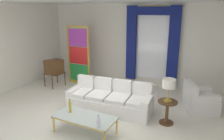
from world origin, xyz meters
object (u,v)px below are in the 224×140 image
bottle_crystal_tall (70,107)px  armchair_white (198,101)px  coffee_table (85,118)px  round_side_table (167,110)px  peacock_figurine (83,82)px  couch_white_long (111,99)px  bottle_blue_decanter (98,122)px  table_lamp_brass (169,84)px  vintage_tv (54,67)px  stained_glass_divider (78,57)px

bottle_crystal_tall → armchair_white: 3.56m
coffee_table → round_side_table: bearing=39.0°
bottle_crystal_tall → peacock_figurine: 2.75m
couch_white_long → bottle_crystal_tall: (-0.39, -1.34, 0.25)m
couch_white_long → coffee_table: bearing=-88.6°
bottle_blue_decanter → coffee_table: bearing=153.7°
armchair_white → table_lamp_brass: (-0.62, -1.14, 0.74)m
bottle_blue_decanter → armchair_white: size_ratio=0.28×
couch_white_long → table_lamp_brass: 1.77m
vintage_tv → stained_glass_divider: 0.98m
peacock_figurine → table_lamp_brass: table_lamp_brass is taller
armchair_white → stained_glass_divider: (-4.34, 0.41, 0.77)m
coffee_table → round_side_table: 2.03m
couch_white_long → table_lamp_brass: table_lamp_brass is taller
couch_white_long → stained_glass_divider: stained_glass_divider is taller
vintage_tv → peacock_figurine: vintage_tv is taller
couch_white_long → bottle_blue_decanter: (0.54, -1.62, 0.22)m
bottle_blue_decanter → round_side_table: bearing=54.9°
coffee_table → peacock_figurine: 2.98m
couch_white_long → bottle_blue_decanter: bearing=-71.6°
vintage_tv → stained_glass_divider: bearing=45.1°
bottle_blue_decanter → peacock_figurine: bearing=129.7°
vintage_tv → coffee_table: bearing=-37.9°
armchair_white → round_side_table: 1.30m
coffee_table → armchair_white: armchair_white is taller
round_side_table → table_lamp_brass: size_ratio=1.04×
vintage_tv → round_side_table: size_ratio=2.26×
vintage_tv → table_lamp_brass: bearing=-11.6°
bottle_crystal_tall → vintage_tv: bearing=137.8°
stained_glass_divider → round_side_table: 4.09m
stained_glass_divider → table_lamp_brass: size_ratio=3.86×
bottle_crystal_tall → vintage_tv: (-2.37, 2.15, 0.17)m
coffee_table → armchair_white: 3.27m
bottle_blue_decanter → vintage_tv: bearing=143.6°
coffee_table → bottle_blue_decanter: (0.50, -0.25, 0.15)m
peacock_figurine → table_lamp_brass: size_ratio=1.05×
couch_white_long → round_side_table: couch_white_long is taller
stained_glass_divider → couch_white_long: bearing=-34.7°
couch_white_long → round_side_table: bearing=-3.2°
armchair_white → couch_white_long: bearing=-154.8°
round_side_table → couch_white_long: bearing=176.8°
vintage_tv → round_side_table: bearing=-11.6°
peacock_figurine → round_side_table: round_side_table is taller
bottle_blue_decanter → round_side_table: size_ratio=0.50×
couch_white_long → bottle_crystal_tall: couch_white_long is taller
couch_white_long → peacock_figurine: bearing=147.7°
vintage_tv → stained_glass_divider: size_ratio=0.61×
vintage_tv → round_side_table: vintage_tv is taller
vintage_tv → armchair_white: size_ratio=1.26×
couch_white_long → peacock_figurine: 2.00m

